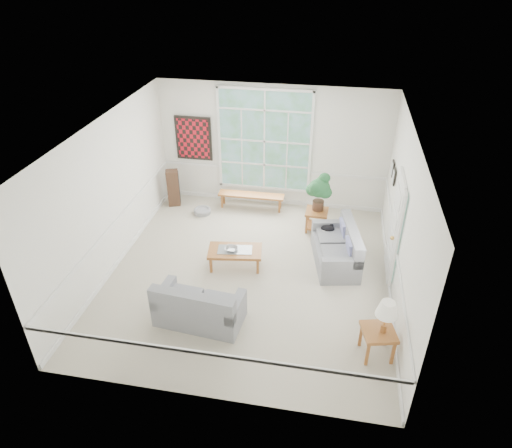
{
  "coord_description": "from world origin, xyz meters",
  "views": [
    {
      "loc": [
        1.44,
        -7.13,
        5.67
      ],
      "look_at": [
        0.1,
        0.2,
        1.05
      ],
      "focal_mm": 32.0,
      "sensor_mm": 36.0,
      "label": 1
    }
  ],
  "objects": [
    {
      "name": "cat",
      "position": [
        1.47,
        1.19,
        0.49
      ],
      "size": [
        0.36,
        0.33,
        0.14
      ],
      "primitive_type": "ellipsoid",
      "rotation": [
        0.0,
        0.0,
        0.51
      ],
      "color": "black",
      "rests_on": "loveseat_right"
    },
    {
      "name": "wall_left",
      "position": [
        -2.75,
        0.0,
        1.5
      ],
      "size": [
        0.02,
        6.0,
        3.0
      ],
      "primitive_type": "cube",
      "color": "white",
      "rests_on": "ground"
    },
    {
      "name": "pewter_bowl",
      "position": [
        -0.4,
        0.16,
        0.44
      ],
      "size": [
        0.32,
        0.32,
        0.08
      ],
      "primitive_type": "imported",
      "rotation": [
        0.0,
        0.0,
        -0.05
      ],
      "color": "#999A9F",
      "rests_on": "coffee_table"
    },
    {
      "name": "floor_speaker",
      "position": [
        -2.4,
        2.43,
        0.47
      ],
      "size": [
        0.35,
        0.31,
        0.94
      ],
      "primitive_type": "cube",
      "rotation": [
        0.0,
        0.0,
        0.32
      ],
      "color": "#432B1C",
      "rests_on": "floor"
    },
    {
      "name": "wall_frame_near",
      "position": [
        2.71,
        1.75,
        1.55
      ],
      "size": [
        0.04,
        0.26,
        0.32
      ],
      "primitive_type": "cube",
      "color": "black",
      "rests_on": "wall_right"
    },
    {
      "name": "wall_frame_far",
      "position": [
        2.71,
        2.15,
        1.55
      ],
      "size": [
        0.04,
        0.26,
        0.32
      ],
      "primitive_type": "cube",
      "color": "black",
      "rests_on": "wall_right"
    },
    {
      "name": "door_sidelight",
      "position": [
        2.71,
        -0.03,
        1.15
      ],
      "size": [
        0.08,
        0.26,
        1.9
      ],
      "primitive_type": "cube",
      "color": "white",
      "rests_on": "wall_right"
    },
    {
      "name": "pet_bed",
      "position": [
        -1.59,
        2.13,
        0.06
      ],
      "size": [
        0.44,
        0.44,
        0.13
      ],
      "primitive_type": "cylinder",
      "rotation": [
        0.0,
        0.0,
        -0.03
      ],
      "color": "gray",
      "rests_on": "floor"
    },
    {
      "name": "table_lamp",
      "position": [
        2.46,
        -1.72,
        0.81
      ],
      "size": [
        0.45,
        0.45,
        0.59
      ],
      "primitive_type": null,
      "rotation": [
        0.0,
        0.0,
        0.42
      ],
      "color": "white",
      "rests_on": "side_table"
    },
    {
      "name": "side_table",
      "position": [
        2.4,
        -1.71,
        0.26
      ],
      "size": [
        0.61,
        0.61,
        0.52
      ],
      "primitive_type": "cube",
      "rotation": [
        0.0,
        0.0,
        0.24
      ],
      "color": "#965727",
      "rests_on": "floor"
    },
    {
      "name": "wall_back",
      "position": [
        0.0,
        3.0,
        1.5
      ],
      "size": [
        5.5,
        0.02,
        3.0
      ],
      "primitive_type": "cube",
      "color": "white",
      "rests_on": "ground"
    },
    {
      "name": "loveseat_right",
      "position": [
        1.66,
        0.68,
        0.42
      ],
      "size": [
        1.08,
        1.66,
        0.83
      ],
      "primitive_type": "cube",
      "rotation": [
        0.0,
        0.0,
        0.2
      ],
      "color": "gray",
      "rests_on": "floor"
    },
    {
      "name": "wall_front",
      "position": [
        0.0,
        -3.0,
        1.5
      ],
      "size": [
        5.5,
        0.02,
        3.0
      ],
      "primitive_type": "cube",
      "color": "white",
      "rests_on": "ground"
    },
    {
      "name": "entry_door",
      "position": [
        2.71,
        0.6,
        1.05
      ],
      "size": [
        0.08,
        0.9,
        2.1
      ],
      "primitive_type": "cube",
      "color": "white",
      "rests_on": "floor"
    },
    {
      "name": "wall_right",
      "position": [
        2.75,
        0.0,
        1.5
      ],
      "size": [
        0.02,
        6.0,
        3.0
      ],
      "primitive_type": "cube",
      "color": "white",
      "rests_on": "ground"
    },
    {
      "name": "wall_art",
      "position": [
        -1.95,
        2.95,
        1.6
      ],
      "size": [
        0.9,
        0.06,
        1.1
      ],
      "primitive_type": "cube",
      "color": "maroon",
      "rests_on": "wall_back"
    },
    {
      "name": "floor",
      "position": [
        0.0,
        0.0,
        -0.01
      ],
      "size": [
        5.5,
        6.0,
        0.01
      ],
      "primitive_type": "cube",
      "color": "#B1A893",
      "rests_on": "ground"
    },
    {
      "name": "end_table",
      "position": [
        1.2,
        1.88,
        0.25
      ],
      "size": [
        0.52,
        0.52,
        0.5
      ],
      "primitive_type": "cube",
      "rotation": [
        0.0,
        0.0,
        -0.04
      ],
      "color": "#965727",
      "rests_on": "floor"
    },
    {
      "name": "ceiling",
      "position": [
        0.0,
        0.0,
        3.0
      ],
      "size": [
        5.5,
        6.0,
        0.02
      ],
      "primitive_type": "cube",
      "color": "white",
      "rests_on": "ground"
    },
    {
      "name": "window_bench",
      "position": [
        -0.46,
        2.61,
        0.19
      ],
      "size": [
        1.62,
        0.33,
        0.38
      ],
      "primitive_type": "cube",
      "rotation": [
        0.0,
        0.0,
        0.01
      ],
      "color": "#965727",
      "rests_on": "floor"
    },
    {
      "name": "window_back",
      "position": [
        -0.2,
        2.96,
        1.65
      ],
      "size": [
        2.3,
        0.08,
        2.4
      ],
      "primitive_type": "cube",
      "color": "white",
      "rests_on": "wall_back"
    },
    {
      "name": "loveseat_front",
      "position": [
        -0.59,
        -1.46,
        0.4
      ],
      "size": [
        1.55,
        0.91,
        0.8
      ],
      "primitive_type": "cube",
      "rotation": [
        0.0,
        0.0,
        -0.1
      ],
      "color": "gray",
      "rests_on": "floor"
    },
    {
      "name": "houseplant",
      "position": [
        1.21,
        1.95,
        0.94
      ],
      "size": [
        0.52,
        0.52,
        0.89
      ],
      "primitive_type": null,
      "rotation": [
        0.0,
        0.0,
        -0.0
      ],
      "color": "#20552C",
      "rests_on": "end_table"
    },
    {
      "name": "coffee_table",
      "position": [
        -0.33,
        0.18,
        0.2
      ],
      "size": [
        1.15,
        0.73,
        0.4
      ],
      "primitive_type": "cube",
      "rotation": [
        0.0,
        0.0,
        0.14
      ],
      "color": "#965727",
      "rests_on": "floor"
    }
  ]
}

